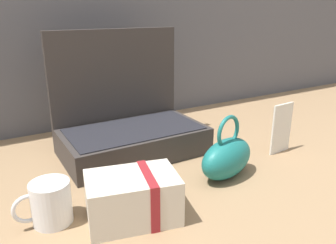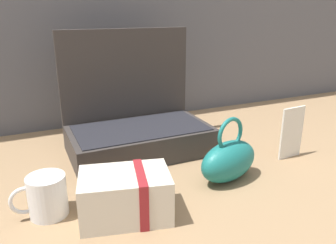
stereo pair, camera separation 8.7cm
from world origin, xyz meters
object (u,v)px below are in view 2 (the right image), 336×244
(teal_pouch_handbag, at_px, (229,160))
(info_card_left, at_px, (292,133))
(cream_toiletry_bag, at_px, (127,195))
(coffee_mug, at_px, (46,196))
(open_suitcase, at_px, (137,124))

(teal_pouch_handbag, bearing_deg, info_card_left, 9.60)
(teal_pouch_handbag, xyz_separation_m, info_card_left, (0.26, 0.04, 0.02))
(cream_toiletry_bag, relative_size, info_card_left, 1.36)
(cream_toiletry_bag, bearing_deg, teal_pouch_handbag, 9.29)
(teal_pouch_handbag, distance_m, coffee_mug, 0.47)
(info_card_left, bearing_deg, cream_toiletry_bag, -174.78)
(open_suitcase, relative_size, info_card_left, 2.71)
(coffee_mug, xyz_separation_m, info_card_left, (0.74, 0.02, 0.03))
(open_suitcase, distance_m, cream_toiletry_bag, 0.39)
(cream_toiletry_bag, height_order, info_card_left, info_card_left)
(cream_toiletry_bag, xyz_separation_m, info_card_left, (0.57, 0.10, 0.03))
(cream_toiletry_bag, distance_m, coffee_mug, 0.18)
(info_card_left, bearing_deg, coffee_mug, 177.03)
(teal_pouch_handbag, xyz_separation_m, coffee_mug, (-0.47, 0.03, -0.01))
(open_suitcase, bearing_deg, info_card_left, -32.35)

